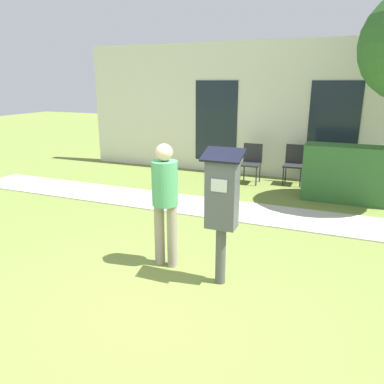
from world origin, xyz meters
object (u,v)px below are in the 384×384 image
outdoor_chair_middle (294,161)px  outdoor_chair_left (252,160)px  parking_meter (222,201)px  person_standing (165,196)px  outdoor_chair_right (338,165)px

outdoor_chair_middle → outdoor_chair_left: bearing=-173.6°
outdoor_chair_left → outdoor_chair_middle: (0.94, 0.24, 0.00)m
parking_meter → person_standing: size_ratio=1.01×
outdoor_chair_middle → parking_meter: bearing=-100.3°
outdoor_chair_left → parking_meter: bearing=-63.6°
person_standing → outdoor_chair_right: 5.02m
parking_meter → person_standing: (-0.78, 0.16, -0.09)m
parking_meter → outdoor_chair_middle: parking_meter is taller
person_standing → outdoor_chair_middle: 4.83m
person_standing → outdoor_chair_middle: person_standing is taller
outdoor_chair_left → outdoor_chair_right: (1.88, 0.15, 0.00)m
person_standing → outdoor_chair_middle: (0.97, 4.71, -0.40)m
parking_meter → person_standing: 0.80m
parking_meter → person_standing: bearing=168.4°
outdoor_chair_left → outdoor_chair_right: bearing=21.8°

